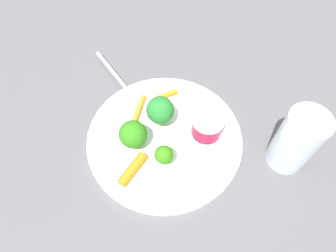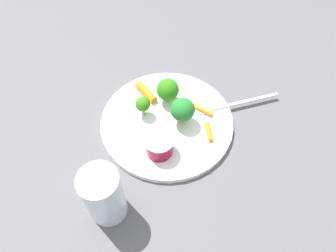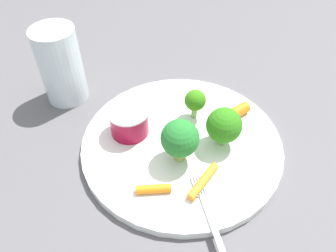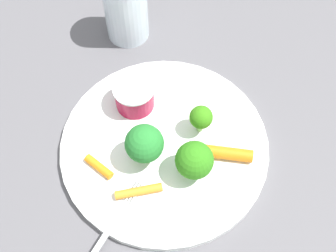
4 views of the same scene
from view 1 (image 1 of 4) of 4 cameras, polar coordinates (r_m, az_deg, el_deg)
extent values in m
plane|color=#565458|center=(0.51, -0.67, -2.73)|extent=(2.40, 2.40, 0.00)
cylinder|color=white|center=(0.50, -0.68, -2.39)|extent=(0.26, 0.26, 0.01)
cylinder|color=maroon|center=(0.49, 7.54, -0.07)|extent=(0.05, 0.05, 0.03)
cylinder|color=silver|center=(0.48, 7.79, 1.14)|extent=(0.05, 0.05, 0.00)
cylinder|color=#87BA66|center=(0.47, -0.79, -6.70)|extent=(0.01, 0.01, 0.02)
sphere|color=#357D16|center=(0.45, -0.82, -5.56)|extent=(0.03, 0.03, 0.03)
cylinder|color=#96B258|center=(0.51, -1.47, 1.32)|extent=(0.01, 0.01, 0.02)
sphere|color=#25792D|center=(0.48, -1.54, 3.11)|extent=(0.05, 0.05, 0.05)
cylinder|color=#8CB36B|center=(0.49, -6.50, -3.09)|extent=(0.01, 0.01, 0.02)
sphere|color=#2E7C18|center=(0.47, -6.79, -1.59)|extent=(0.05, 0.05, 0.05)
cylinder|color=orange|center=(0.54, -0.26, 6.05)|extent=(0.03, 0.04, 0.01)
cylinder|color=orange|center=(0.53, -5.65, 3.40)|extent=(0.02, 0.06, 0.01)
cylinder|color=orange|center=(0.47, -6.91, -8.28)|extent=(0.02, 0.06, 0.02)
cube|color=silver|center=(0.59, -10.03, 9.53)|extent=(0.14, 0.08, 0.00)
cube|color=silver|center=(0.54, -4.77, 3.93)|extent=(0.03, 0.02, 0.00)
cube|color=silver|center=(0.53, -5.07, 3.76)|extent=(0.03, 0.02, 0.00)
cube|color=silver|center=(0.53, -5.38, 3.59)|extent=(0.03, 0.02, 0.00)
cube|color=silver|center=(0.53, -5.69, 3.41)|extent=(0.03, 0.02, 0.00)
cylinder|color=silver|center=(0.48, 23.55, -2.67)|extent=(0.06, 0.06, 0.11)
camera|label=2|loc=(0.51, 67.02, 43.46)|focal=33.25mm
camera|label=3|loc=(0.55, -14.56, 45.68)|focal=35.76mm
camera|label=4|loc=(0.42, -55.20, 49.64)|focal=44.96mm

